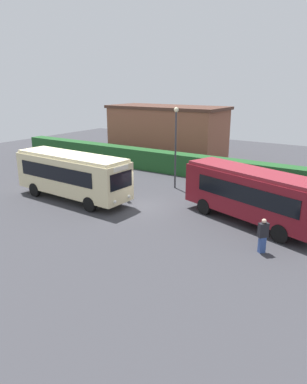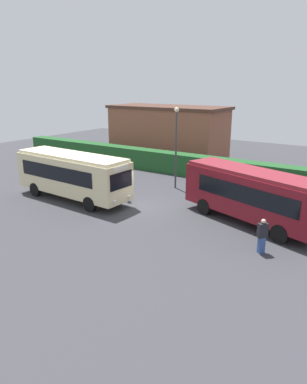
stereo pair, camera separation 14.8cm
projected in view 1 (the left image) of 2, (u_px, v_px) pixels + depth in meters
The scene contains 9 objects.
ground_plane at pixel (139, 208), 23.76m from camera, with size 64.00×64.00×0.00m, color #38383D.
bus_cream at pixel (72, 174), 24.95m from camera, with size 9.28×2.82×3.26m.
bus_maroon at pixel (252, 193), 20.70m from camera, with size 9.01×4.92×3.19m.
person_left at pixel (126, 188), 24.99m from camera, with size 0.53×0.48×1.71m.
person_center at pixel (263, 235), 17.23m from camera, with size 0.51×0.53×1.75m.
person_right at pixel (295, 200), 22.18m from camera, with size 0.28×0.42×1.86m.
hedge_row at pixel (203, 167), 31.11m from camera, with size 44.00×1.50×1.88m, color #205125.
depot_building at pixel (167, 132), 38.67m from camera, with size 12.76×5.56×5.66m.
lamppost at pixel (176, 139), 27.20m from camera, with size 0.36×0.36×6.24m.
Camera 1 is at (13.26, -18.11, 7.92)m, focal length 33.43 mm.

